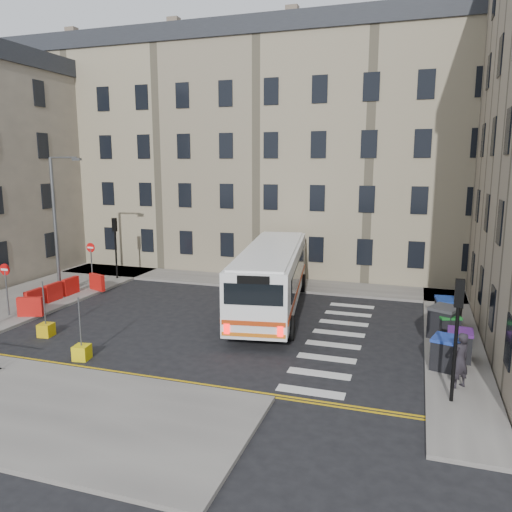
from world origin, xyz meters
The scene contains 20 objects.
ground centered at (0.00, 0.00, 0.00)m, with size 120.00×120.00×0.00m, color black.
pavement_north centered at (-6.00, 8.60, 0.07)m, with size 36.00×3.20×0.15m, color slate.
pavement_east centered at (9.00, 4.00, 0.07)m, with size 2.40×26.00×0.15m, color slate.
pavement_west centered at (-14.00, 1.00, 0.07)m, with size 6.00×22.00×0.15m, color slate.
terrace_north centered at (-7.00, 15.50, 8.62)m, with size 38.30×10.80×17.20m.
traffic_light_east centered at (8.60, -5.50, 2.87)m, with size 0.28×0.22×4.10m.
traffic_light_nw centered at (-12.00, 6.50, 2.87)m, with size 0.28×0.22×4.10m.
streetlamp centered at (-13.00, 2.00, 4.34)m, with size 0.50×0.22×8.14m.
no_entry_north centered at (-12.50, 4.50, 2.08)m, with size 0.60×0.08×3.00m.
no_entry_south centered at (-12.50, -2.50, 2.08)m, with size 0.60×0.08×3.00m.
roadworks_barriers centered at (-11.84, 0.50, 0.65)m, with size 1.66×6.26×1.00m.
bus centered at (-0.03, 2.93, 1.95)m, with size 4.82×12.73×3.38m.
wheelie_bin_a centered at (8.52, -2.74, 0.77)m, with size 1.23×1.33×1.23m.
wheelie_bin_b centered at (9.07, -1.64, 0.76)m, with size 1.01×1.14×1.20m.
wheelie_bin_c centered at (8.72, 0.67, 0.72)m, with size 1.17×1.26×1.14m.
wheelie_bin_d centered at (8.60, 0.91, 0.86)m, with size 1.55×1.63×1.42m.
wheelie_bin_e centered at (8.79, 2.69, 0.83)m, with size 1.17×1.31×1.34m.
pedestrian centered at (8.88, -4.33, 1.14)m, with size 0.72×0.47×1.98m, color black.
bollard_yellow centered at (-8.73, -4.18, 0.30)m, with size 0.60×0.60×0.60m, color #DFB00C.
bollard_chevron centered at (-5.41, -6.00, 0.30)m, with size 0.60×0.60×0.60m, color yellow.
Camera 1 is at (7.21, -21.98, 7.84)m, focal length 35.00 mm.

